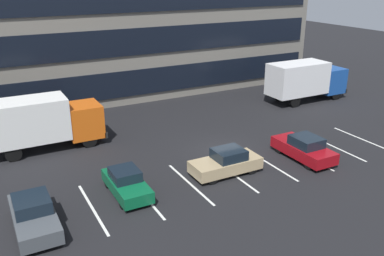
# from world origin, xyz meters

# --- Properties ---
(ground_plane) EXTENTS (120.00, 120.00, 0.00)m
(ground_plane) POSITION_xyz_m (0.00, 0.00, 0.00)
(ground_plane) COLOR black
(lot_markings) EXTENTS (19.74, 5.40, 0.01)m
(lot_markings) POSITION_xyz_m (0.00, -3.16, 0.00)
(lot_markings) COLOR silver
(lot_markings) RESTS_ON ground_plane
(box_truck_orange) EXTENTS (7.70, 2.55, 3.57)m
(box_truck_orange) POSITION_xyz_m (-10.57, 5.82, 2.01)
(box_truck_orange) COLOR #D85914
(box_truck_orange) RESTS_ON ground_plane
(box_truck_blue) EXTENTS (7.85, 2.60, 3.64)m
(box_truck_blue) POSITION_xyz_m (12.69, 6.15, 2.05)
(box_truck_blue) COLOR #194799
(box_truck_blue) RESTS_ON ground_plane
(sedan_charcoal) EXTENTS (1.82, 4.35, 1.56)m
(sedan_charcoal) POSITION_xyz_m (-12.63, -3.63, 0.74)
(sedan_charcoal) COLOR #474C51
(sedan_charcoal) RESTS_ON ground_plane
(sedan_tan) EXTENTS (4.22, 1.76, 1.51)m
(sedan_tan) POSITION_xyz_m (-1.71, -3.02, 0.71)
(sedan_tan) COLOR tan
(sedan_tan) RESTS_ON ground_plane
(sedan_forest) EXTENTS (1.62, 3.88, 1.39)m
(sedan_forest) POSITION_xyz_m (-7.74, -2.56, 0.66)
(sedan_forest) COLOR #0C5933
(sedan_forest) RESTS_ON ground_plane
(sedan_maroon) EXTENTS (1.82, 4.34, 1.55)m
(sedan_maroon) POSITION_xyz_m (3.78, -3.59, 0.73)
(sedan_maroon) COLOR maroon
(sedan_maroon) RESTS_ON ground_plane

